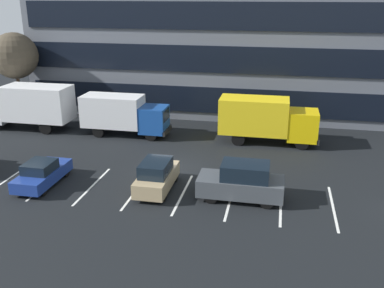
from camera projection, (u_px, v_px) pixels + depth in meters
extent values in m
plane|color=black|center=(175.00, 168.00, 28.92)|extent=(120.00, 120.00, 0.00)
cube|color=slate|center=(217.00, 33.00, 43.15)|extent=(34.18, 13.46, 14.40)
cube|color=black|center=(204.00, 100.00, 38.62)|extent=(32.81, 0.16, 2.30)
cube|color=black|center=(205.00, 59.00, 37.42)|extent=(32.81, 0.16, 2.30)
cube|color=black|center=(205.00, 16.00, 36.22)|extent=(32.81, 0.16, 2.30)
cube|color=silver|center=(9.00, 178.00, 27.27)|extent=(0.14, 5.40, 0.01)
cube|color=silver|center=(50.00, 182.00, 26.74)|extent=(0.14, 5.40, 0.01)
cube|color=silver|center=(93.00, 186.00, 26.21)|extent=(0.14, 5.40, 0.01)
cube|color=silver|center=(137.00, 190.00, 25.67)|extent=(0.14, 5.40, 0.01)
cube|color=silver|center=(183.00, 194.00, 25.14)|extent=(0.14, 5.40, 0.01)
cube|color=silver|center=(231.00, 198.00, 24.61)|extent=(0.14, 5.40, 0.01)
cube|color=silver|center=(281.00, 203.00, 24.07)|extent=(0.14, 5.40, 0.01)
cube|color=silver|center=(333.00, 208.00, 23.54)|extent=(0.14, 5.40, 0.01)
cube|color=#194799|center=(154.00, 119.00, 34.51)|extent=(2.05, 2.23, 2.05)
cube|color=black|center=(166.00, 115.00, 34.18)|extent=(0.06, 1.87, 0.90)
cube|color=white|center=(113.00, 111.00, 34.99)|extent=(4.83, 2.32, 2.51)
cube|color=black|center=(167.00, 131.00, 34.60)|extent=(0.19, 2.23, 0.37)
cylinder|color=black|center=(158.00, 128.00, 35.73)|extent=(0.93, 0.28, 0.93)
cylinder|color=black|center=(151.00, 135.00, 33.97)|extent=(0.93, 0.28, 0.93)
cylinder|color=black|center=(107.00, 125.00, 36.57)|extent=(0.93, 0.28, 0.93)
cylinder|color=black|center=(98.00, 132.00, 34.80)|extent=(0.93, 0.28, 0.93)
cube|color=yellow|center=(303.00, 125.00, 32.63)|extent=(2.19, 2.39, 2.19)
cube|color=black|center=(318.00, 120.00, 32.28)|extent=(0.06, 2.01, 0.96)
cube|color=yellow|center=(254.00, 115.00, 33.15)|extent=(5.18, 2.49, 2.69)
cube|color=black|center=(317.00, 138.00, 32.73)|extent=(0.20, 2.39, 0.40)
cylinder|color=black|center=(301.00, 135.00, 33.94)|extent=(1.00, 0.30, 1.00)
cylinder|color=black|center=(302.00, 143.00, 32.05)|extent=(1.00, 0.30, 1.00)
cylinder|color=black|center=(241.00, 131.00, 34.84)|extent=(1.00, 0.30, 1.00)
cylinder|color=black|center=(238.00, 139.00, 32.95)|extent=(1.00, 0.30, 1.00)
cube|color=white|center=(38.00, 103.00, 36.23)|extent=(5.55, 2.67, 2.88)
cylinder|color=black|center=(6.00, 117.00, 38.58)|extent=(1.07, 0.32, 1.07)
cylinder|color=black|center=(46.00, 128.00, 35.59)|extent=(1.07, 0.32, 1.07)
cylinder|color=black|center=(59.00, 120.00, 37.62)|extent=(1.07, 0.32, 1.07)
cube|color=#474C51|center=(240.00, 186.00, 24.32)|extent=(4.79, 2.03, 0.99)
cube|color=black|center=(245.00, 171.00, 23.97)|extent=(2.63, 1.79, 0.88)
cylinder|color=black|center=(211.00, 197.00, 23.94)|extent=(0.71, 0.23, 0.71)
cylinder|color=black|center=(216.00, 184.00, 25.58)|extent=(0.71, 0.23, 0.71)
cylinder|color=black|center=(267.00, 203.00, 23.36)|extent=(0.71, 0.23, 0.71)
cylinder|color=black|center=(268.00, 189.00, 25.00)|extent=(0.71, 0.23, 0.71)
cube|color=navy|center=(43.00, 175.00, 26.22)|extent=(1.80, 4.30, 0.70)
cube|color=black|center=(40.00, 167.00, 25.81)|extent=(1.58, 1.81, 0.60)
cylinder|color=black|center=(43.00, 170.00, 27.74)|extent=(0.22, 0.60, 0.60)
cylinder|color=black|center=(66.00, 172.00, 27.44)|extent=(0.22, 0.60, 0.60)
cylinder|color=black|center=(19.00, 188.00, 25.20)|extent=(0.22, 0.60, 0.60)
cylinder|color=black|center=(43.00, 190.00, 24.90)|extent=(0.22, 0.60, 0.60)
cube|color=tan|center=(157.00, 179.00, 25.48)|extent=(1.76, 4.16, 0.86)
cube|color=black|center=(156.00, 168.00, 25.01)|extent=(1.55, 2.29, 0.77)
cylinder|color=black|center=(151.00, 175.00, 26.98)|extent=(0.20, 0.62, 0.62)
cylinder|color=black|center=(175.00, 177.00, 26.69)|extent=(0.20, 0.62, 0.62)
cylinder|color=black|center=(138.00, 193.00, 24.52)|extent=(0.20, 0.62, 0.62)
cylinder|color=black|center=(164.00, 196.00, 24.22)|extent=(0.20, 0.62, 0.62)
cylinder|color=#473323|center=(20.00, 95.00, 40.04)|extent=(0.28, 0.28, 4.05)
sphere|color=#4C4233|center=(15.00, 56.00, 38.83)|extent=(4.12, 4.12, 4.12)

